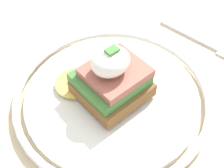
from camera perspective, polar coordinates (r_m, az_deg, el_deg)
dining_table at (r=0.54m, az=1.47°, el=-10.19°), size 0.92×0.89×0.72m
plate at (r=0.44m, az=0.00°, el=-2.31°), size 0.28×0.28×0.02m
sandwich at (r=0.41m, az=-0.21°, el=0.99°), size 0.10×0.12×0.08m
fork at (r=0.55m, az=16.25°, el=7.40°), size 0.04×0.15×0.00m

